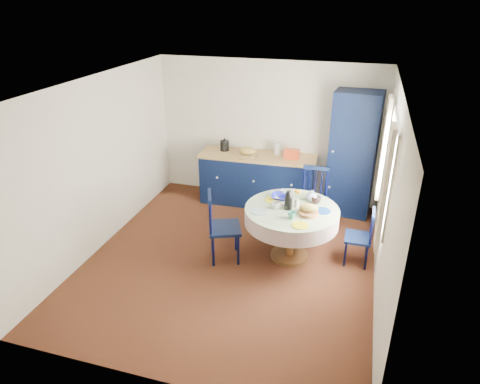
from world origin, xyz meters
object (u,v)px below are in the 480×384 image
object	(u,v)px
mug_a	(276,205)
cobalt_bowl	(280,197)
kitchen_counter	(257,178)
mug_c	(316,200)
chair_right	(361,237)
mug_d	(284,193)
dining_table	(292,216)
mug_b	(292,215)
chair_left	(221,226)
pantry_cabinet	(353,155)
chair_far	(313,199)

from	to	relation	value
mug_a	cobalt_bowl	world-z (taller)	mug_a
kitchen_counter	mug_a	size ratio (longest dim) A/B	16.79
mug_c	chair_right	bearing A→B (deg)	-10.83
mug_c	mug_d	xyz separation A→B (m)	(-0.48, 0.12, -0.01)
dining_table	chair_right	distance (m)	1.00
mug_a	mug_b	distance (m)	0.35
cobalt_bowl	kitchen_counter	bearing A→B (deg)	116.86
chair_left	mug_a	size ratio (longest dim) A/B	8.35
kitchen_counter	mug_d	size ratio (longest dim) A/B	23.11
mug_b	dining_table	bearing A→B (deg)	97.25
chair_right	mug_c	xyz separation A→B (m)	(-0.67, 0.13, 0.42)
chair_left	mug_d	world-z (taller)	chair_left
dining_table	pantry_cabinet	bearing A→B (deg)	67.57
kitchen_counter	chair_left	xyz separation A→B (m)	(-0.04, -1.90, 0.05)
dining_table	mug_b	size ratio (longest dim) A/B	12.05
chair_left	chair_far	bearing A→B (deg)	-63.13
dining_table	chair_right	size ratio (longest dim) A/B	1.56
pantry_cabinet	mug_b	distance (m)	2.12
dining_table	mug_d	size ratio (longest dim) A/B	14.58
kitchen_counter	dining_table	size ratio (longest dim) A/B	1.58
chair_far	pantry_cabinet	bearing A→B (deg)	54.25
chair_left	cobalt_bowl	xyz separation A→B (m)	(0.72, 0.55, 0.30)
pantry_cabinet	mug_c	distance (m)	1.51
pantry_cabinet	dining_table	distance (m)	1.88
mug_c	chair_far	bearing A→B (deg)	99.11
pantry_cabinet	chair_far	bearing A→B (deg)	-119.66
cobalt_bowl	mug_b	bearing A→B (deg)	-64.44
mug_c	cobalt_bowl	size ratio (longest dim) A/B	0.49
mug_d	mug_b	bearing A→B (deg)	-71.29
pantry_cabinet	mug_a	world-z (taller)	pantry_cabinet
mug_b	cobalt_bowl	bearing A→B (deg)	115.56
chair_left	chair_far	world-z (taller)	chair_left
kitchen_counter	mug_a	bearing A→B (deg)	-69.94
chair_right	mug_a	bearing A→B (deg)	-80.15
kitchen_counter	dining_table	distance (m)	1.85
kitchen_counter	chair_far	xyz separation A→B (m)	(1.09, -0.63, 0.04)
dining_table	cobalt_bowl	distance (m)	0.37
dining_table	mug_b	distance (m)	0.35
mug_a	mug_d	distance (m)	0.45
dining_table	mug_a	distance (m)	0.29
chair_left	mug_a	world-z (taller)	chair_left
chair_right	mug_d	bearing A→B (deg)	-101.84
kitchen_counter	chair_left	distance (m)	1.90
kitchen_counter	mug_d	xyz separation A→B (m)	(0.71, -1.21, 0.36)
mug_b	mug_d	world-z (taller)	mug_b
pantry_cabinet	dining_table	size ratio (longest dim) A/B	1.61
kitchen_counter	chair_left	size ratio (longest dim) A/B	2.01
dining_table	cobalt_bowl	bearing A→B (deg)	132.11
chair_left	mug_b	size ratio (longest dim) A/B	9.49
mug_c	mug_a	bearing A→B (deg)	-147.94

